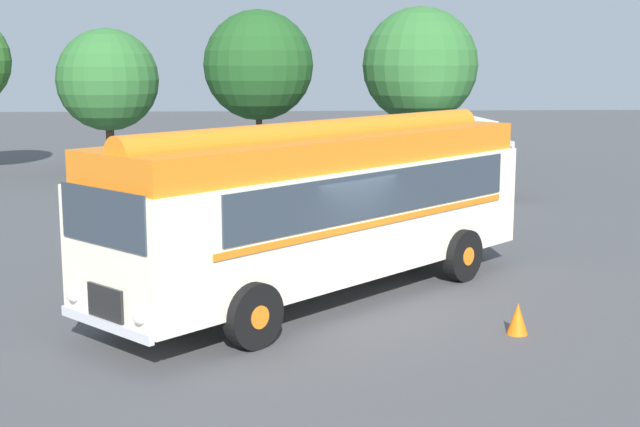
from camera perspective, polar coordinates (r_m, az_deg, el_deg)
The scene contains 9 objects.
ground_plane at distance 16.95m, azimuth 0.78°, elevation -6.00°, with size 120.00×120.00×0.00m, color #474749.
vintage_bus at distance 17.25m, azimuth 0.25°, elevation 0.74°, with size 8.94×8.77×3.49m.
car_near_left at distance 30.77m, azimuth -0.35°, elevation 2.91°, with size 2.10×4.27×1.66m.
car_mid_left at distance 31.28m, azimuth 4.94°, elevation 2.99°, with size 2.14×4.29×1.66m.
box_van at distance 31.66m, azimuth 8.86°, elevation 3.93°, with size 2.63×5.88×2.50m.
tree_left_of_centre at distance 36.79m, azimuth -13.52°, elevation 8.36°, with size 4.06×4.06×5.77m.
tree_centre at distance 35.19m, azimuth -3.97°, elevation 9.42°, with size 4.28×4.28×6.46m.
tree_right_of_centre at distance 36.29m, azimuth 6.35°, elevation 9.42°, with size 4.62×4.62×6.62m.
traffic_cone at distance 15.65m, azimuth 12.53°, elevation -6.58°, with size 0.36×0.36×0.55m, color orange.
Camera 1 is at (-1.12, -16.25, 4.70)m, focal length 50.00 mm.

